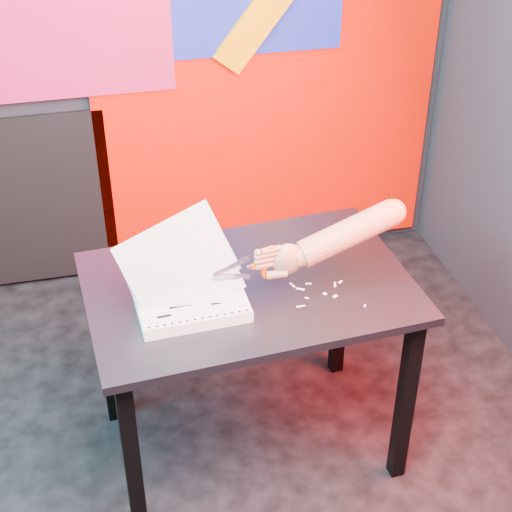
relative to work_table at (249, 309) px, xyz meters
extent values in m
cube|color=black|center=(-0.27, -0.22, -0.64)|extent=(3.00, 3.00, 0.01)
cube|color=#E60B00|center=(0.38, 1.25, 0.21)|extent=(1.60, 0.02, 1.60)
cube|color=#BF174A|center=(-0.52, 1.23, 0.71)|extent=(0.95, 0.02, 0.80)
cube|color=black|center=(-0.45, -0.32, -0.28)|extent=(0.05, 0.05, 0.72)
cube|color=black|center=(-0.49, 0.26, -0.28)|extent=(0.05, 0.05, 0.72)
cube|color=black|center=(0.49, -0.26, -0.28)|extent=(0.05, 0.05, 0.72)
cube|color=black|center=(0.45, 0.32, -0.28)|extent=(0.05, 0.05, 0.72)
cube|color=#33333B|center=(0.00, 0.00, 0.09)|extent=(1.10, 0.78, 0.03)
cube|color=silver|center=(-0.20, -0.08, 0.13)|extent=(0.35, 0.27, 0.04)
cube|color=white|center=(-0.20, -0.08, 0.15)|extent=(0.35, 0.26, 0.00)
cube|color=white|center=(-0.20, -0.08, 0.15)|extent=(0.35, 0.25, 0.10)
cube|color=white|center=(-0.21, -0.07, 0.18)|extent=(0.37, 0.24, 0.18)
cube|color=white|center=(-0.22, -0.05, 0.22)|extent=(0.38, 0.21, 0.25)
cube|color=white|center=(-0.23, -0.04, 0.27)|extent=(0.39, 0.18, 0.29)
cylinder|color=black|center=(-0.35, -0.20, 0.15)|extent=(0.01, 0.01, 0.00)
cylinder|color=black|center=(-0.33, -0.20, 0.15)|extent=(0.01, 0.01, 0.00)
cylinder|color=black|center=(-0.30, -0.20, 0.15)|extent=(0.01, 0.01, 0.00)
cylinder|color=black|center=(-0.28, -0.20, 0.15)|extent=(0.01, 0.01, 0.00)
cylinder|color=black|center=(-0.26, -0.20, 0.15)|extent=(0.01, 0.01, 0.00)
cylinder|color=black|center=(-0.23, -0.20, 0.15)|extent=(0.01, 0.01, 0.00)
cylinder|color=black|center=(-0.21, -0.20, 0.15)|extent=(0.01, 0.01, 0.00)
cylinder|color=black|center=(-0.19, -0.20, 0.15)|extent=(0.01, 0.01, 0.00)
cylinder|color=black|center=(-0.16, -0.19, 0.15)|extent=(0.01, 0.01, 0.00)
cylinder|color=black|center=(-0.14, -0.19, 0.15)|extent=(0.01, 0.01, 0.00)
cylinder|color=black|center=(-0.12, -0.19, 0.15)|extent=(0.01, 0.01, 0.00)
cylinder|color=black|center=(-0.09, -0.19, 0.15)|extent=(0.01, 0.01, 0.00)
cylinder|color=black|center=(-0.07, -0.19, 0.15)|extent=(0.01, 0.01, 0.00)
cylinder|color=black|center=(-0.05, -0.19, 0.15)|extent=(0.01, 0.01, 0.00)
cylinder|color=black|center=(-0.36, 0.02, 0.15)|extent=(0.01, 0.01, 0.00)
cylinder|color=black|center=(-0.34, 0.02, 0.15)|extent=(0.01, 0.01, 0.00)
cylinder|color=black|center=(-0.31, 0.02, 0.15)|extent=(0.01, 0.01, 0.00)
cylinder|color=black|center=(-0.29, 0.02, 0.15)|extent=(0.01, 0.01, 0.00)
cylinder|color=black|center=(-0.27, 0.02, 0.15)|extent=(0.01, 0.01, 0.00)
cylinder|color=black|center=(-0.25, 0.03, 0.15)|extent=(0.01, 0.01, 0.00)
cylinder|color=black|center=(-0.22, 0.03, 0.15)|extent=(0.01, 0.01, 0.00)
cylinder|color=black|center=(-0.20, 0.03, 0.15)|extent=(0.01, 0.01, 0.00)
cylinder|color=black|center=(-0.18, 0.03, 0.15)|extent=(0.01, 0.01, 0.00)
cylinder|color=black|center=(-0.15, 0.03, 0.15)|extent=(0.01, 0.01, 0.00)
cylinder|color=black|center=(-0.13, 0.03, 0.15)|extent=(0.01, 0.01, 0.00)
cylinder|color=black|center=(-0.11, 0.03, 0.15)|extent=(0.01, 0.01, 0.00)
cylinder|color=black|center=(-0.08, 0.03, 0.15)|extent=(0.01, 0.01, 0.00)
cylinder|color=black|center=(-0.06, 0.04, 0.15)|extent=(0.01, 0.01, 0.00)
cube|color=black|center=(-0.29, -0.04, 0.15)|extent=(0.06, 0.01, 0.00)
cube|color=black|center=(-0.19, -0.06, 0.15)|extent=(0.04, 0.01, 0.00)
cube|color=black|center=(-0.24, -0.12, 0.15)|extent=(0.08, 0.02, 0.00)
cube|color=black|center=(-0.13, -0.13, 0.15)|extent=(0.04, 0.01, 0.00)
cube|color=black|center=(-0.30, -0.16, 0.15)|extent=(0.04, 0.01, 0.00)
cube|color=black|center=(-0.16, -0.01, 0.15)|extent=(0.05, 0.01, 0.00)
cube|color=#B2B3BC|center=(-0.07, -0.09, 0.25)|extent=(0.12, 0.02, 0.05)
cube|color=#B2B3BC|center=(-0.07, -0.09, 0.21)|extent=(0.12, 0.02, 0.05)
cylinder|color=#B2B3BC|center=(-0.02, -0.08, 0.23)|extent=(0.01, 0.01, 0.01)
cube|color=#DD3900|center=(0.01, -0.08, 0.22)|extent=(0.05, 0.01, 0.02)
cube|color=#DD3900|center=(0.01, -0.08, 0.24)|extent=(0.05, 0.01, 0.02)
torus|color=#DD3900|center=(0.05, -0.08, 0.26)|extent=(0.07, 0.02, 0.06)
torus|color=#DD3900|center=(0.05, -0.08, 0.20)|extent=(0.07, 0.02, 0.06)
ellipsoid|color=#B26E52|center=(0.11, -0.07, 0.23)|extent=(0.11, 0.06, 0.11)
cylinder|color=#B26E52|center=(0.05, -0.08, 0.23)|extent=(0.08, 0.03, 0.02)
cylinder|color=#B26E52|center=(0.05, -0.08, 0.25)|extent=(0.08, 0.03, 0.02)
cylinder|color=#B26E52|center=(0.05, -0.08, 0.26)|extent=(0.07, 0.03, 0.02)
cylinder|color=#B26E52|center=(0.05, -0.08, 0.28)|extent=(0.06, 0.03, 0.02)
cylinder|color=#B26E52|center=(0.07, -0.09, 0.19)|extent=(0.07, 0.04, 0.03)
cylinder|color=#B26E52|center=(0.16, -0.06, 0.24)|extent=(0.07, 0.08, 0.07)
cylinder|color=#B26E52|center=(0.32, -0.04, 0.28)|extent=(0.35, 0.13, 0.18)
sphere|color=#B26E52|center=(0.47, -0.02, 0.33)|extent=(0.08, 0.08, 0.08)
cube|color=silver|center=(0.30, -0.06, 0.11)|extent=(0.02, 0.02, 0.00)
cube|color=silver|center=(0.19, -0.05, 0.11)|extent=(0.02, 0.01, 0.00)
cube|color=silver|center=(0.14, -0.04, 0.11)|extent=(0.01, 0.03, 0.00)
cube|color=silver|center=(0.27, -0.07, 0.11)|extent=(0.01, 0.03, 0.00)
cube|color=silver|center=(0.23, -0.11, 0.11)|extent=(0.01, 0.02, 0.00)
cube|color=silver|center=(0.16, -0.12, 0.11)|extent=(0.01, 0.01, 0.00)
cube|color=silver|center=(0.33, -0.20, 0.11)|extent=(0.01, 0.01, 0.00)
cube|color=silver|center=(0.16, -0.07, 0.11)|extent=(0.03, 0.02, 0.00)
cube|color=silver|center=(0.13, -0.16, 0.11)|extent=(0.03, 0.01, 0.00)
cube|color=silver|center=(0.25, -0.13, 0.11)|extent=(0.02, 0.02, 0.00)
camera|label=1|loc=(-0.45, -2.03, 1.62)|focal=55.00mm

